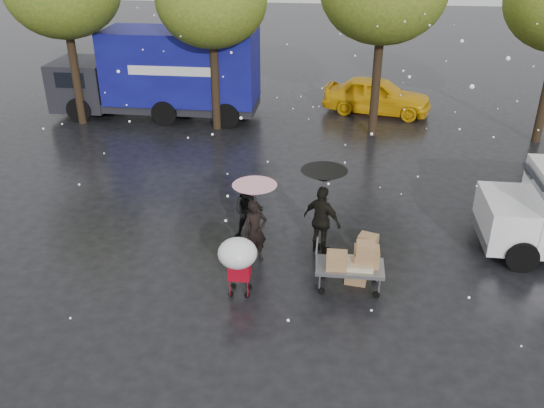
# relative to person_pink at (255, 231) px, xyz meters

# --- Properties ---
(ground) EXTENTS (90.00, 90.00, 0.00)m
(ground) POSITION_rel_person_pink_xyz_m (0.62, -0.72, -0.79)
(ground) COLOR black
(ground) RESTS_ON ground
(person_pink) EXTENTS (0.69, 0.61, 1.58)m
(person_pink) POSITION_rel_person_pink_xyz_m (0.00, 0.00, 0.00)
(person_pink) COLOR black
(person_pink) RESTS_ON ground
(person_middle) EXTENTS (0.80, 0.64, 1.61)m
(person_middle) POSITION_rel_person_pink_xyz_m (-0.32, 0.99, 0.01)
(person_middle) COLOR black
(person_middle) RESTS_ON ground
(person_black) EXTENTS (1.12, 0.93, 1.78)m
(person_black) POSITION_rel_person_pink_xyz_m (1.56, 0.53, 0.10)
(person_black) COLOR black
(person_black) RESTS_ON ground
(umbrella_pink) EXTENTS (1.04, 1.04, 2.01)m
(umbrella_pink) POSITION_rel_person_pink_xyz_m (0.00, -0.00, 1.07)
(umbrella_pink) COLOR #4C4C4C
(umbrella_pink) RESTS_ON ground
(umbrella_black) EXTENTS (1.10, 1.10, 2.23)m
(umbrella_black) POSITION_rel_person_pink_xyz_m (1.56, 0.53, 1.28)
(umbrella_black) COLOR #4C4C4C
(umbrella_black) RESTS_ON ground
(vendor_cart) EXTENTS (1.52, 0.80, 1.27)m
(vendor_cart) POSITION_rel_person_pink_xyz_m (2.33, -0.93, -0.06)
(vendor_cart) COLOR slate
(vendor_cart) RESTS_ON ground
(shopping_cart) EXTENTS (0.84, 0.84, 1.46)m
(shopping_cart) POSITION_rel_person_pink_xyz_m (-0.14, -1.56, 0.27)
(shopping_cart) COLOR red
(shopping_cart) RESTS_ON ground
(blue_truck) EXTENTS (8.30, 2.60, 3.50)m
(blue_truck) POSITION_rel_person_pink_xyz_m (-5.34, 10.53, 0.97)
(blue_truck) COLOR #0D0B5B
(blue_truck) RESTS_ON ground
(box_ground_near) EXTENTS (0.53, 0.45, 0.43)m
(box_ground_near) POSITION_rel_person_pink_xyz_m (2.42, -0.67, -0.58)
(box_ground_near) COLOR brown
(box_ground_near) RESTS_ON ground
(box_ground_far) EXTENTS (0.55, 0.49, 0.36)m
(box_ground_far) POSITION_rel_person_pink_xyz_m (2.73, 0.89, -0.61)
(box_ground_far) COLOR brown
(box_ground_far) RESTS_ON ground
(yellow_taxi) EXTENTS (4.69, 2.64, 1.50)m
(yellow_taxi) POSITION_rel_person_pink_xyz_m (3.38, 11.97, -0.04)
(yellow_taxi) COLOR #F1B20C
(yellow_taxi) RESTS_ON ground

